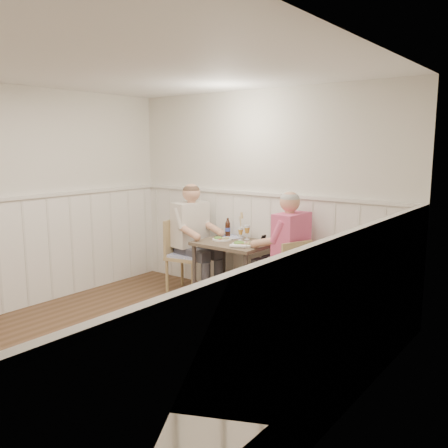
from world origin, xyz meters
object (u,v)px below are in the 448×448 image
(chair_right, at_px, (288,275))
(beer_bottle, at_px, (228,228))
(dining_table, at_px, (234,250))
(chair_left, at_px, (183,252))
(man_in_pink, at_px, (288,262))
(diner_cream, at_px, (193,246))
(grass_vase, at_px, (240,226))

(chair_right, distance_m, beer_bottle, 1.19)
(dining_table, relative_size, chair_right, 0.99)
(dining_table, height_order, chair_left, chair_left)
(man_in_pink, bearing_deg, diner_cream, -178.24)
(diner_cream, bearing_deg, beer_bottle, 30.51)
(man_in_pink, distance_m, diner_cream, 1.41)
(grass_vase, bearing_deg, diner_cream, -155.90)
(chair_right, xyz_separation_m, grass_vase, (-0.91, 0.33, 0.43))
(beer_bottle, bearing_deg, grass_vase, 7.41)
(diner_cream, bearing_deg, man_in_pink, 1.76)
(grass_vase, bearing_deg, chair_right, -19.92)
(man_in_pink, height_order, beer_bottle, man_in_pink)
(grass_vase, bearing_deg, beer_bottle, -172.59)
(chair_right, xyz_separation_m, man_in_pink, (-0.08, 0.11, 0.12))
(diner_cream, xyz_separation_m, grass_vase, (0.58, 0.26, 0.30))
(beer_bottle, bearing_deg, dining_table, -41.06)
(chair_right, xyz_separation_m, diner_cream, (-1.49, 0.07, 0.13))
(man_in_pink, distance_m, beer_bottle, 1.06)
(dining_table, xyz_separation_m, diner_cream, (-0.68, 0.01, -0.04))
(dining_table, bearing_deg, diner_cream, 179.55)
(dining_table, height_order, beer_bottle, beer_bottle)
(diner_cream, bearing_deg, grass_vase, 24.10)
(dining_table, distance_m, grass_vase, 0.39)
(chair_right, bearing_deg, chair_left, -179.71)
(chair_left, relative_size, man_in_pink, 0.67)
(chair_left, bearing_deg, man_in_pink, 4.52)
(beer_bottle, bearing_deg, diner_cream, -149.49)
(chair_left, relative_size, grass_vase, 2.72)
(chair_left, xyz_separation_m, diner_cream, (0.10, 0.08, 0.09))
(chair_right, xyz_separation_m, chair_left, (-1.59, -0.01, 0.04))
(dining_table, relative_size, man_in_pink, 0.61)
(chair_right, relative_size, chair_left, 0.92)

